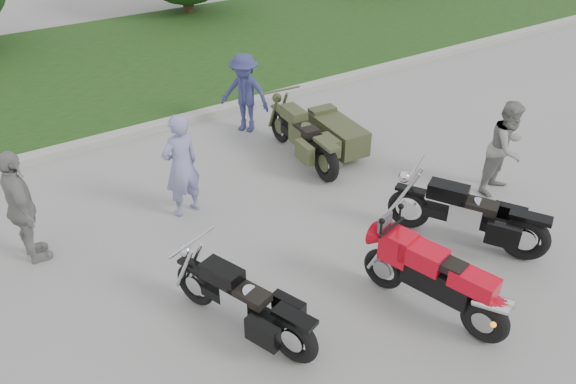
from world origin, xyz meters
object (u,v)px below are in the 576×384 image
cruiser_left (248,306)px  person_grey (507,148)px  cruiser_right (473,218)px  person_back (22,208)px  cruiser_sidecar (324,136)px  person_stripe (181,166)px  person_denim (245,93)px  sportbike_red (437,279)px

cruiser_left → person_grey: 5.21m
cruiser_right → person_back: size_ratio=1.24×
cruiser_left → cruiser_sidecar: (3.38, 3.06, -0.00)m
person_stripe → person_grey: (4.72, -2.30, -0.05)m
cruiser_left → cruiser_right: bearing=-24.2°
cruiser_sidecar → cruiser_left: bearing=-133.2°
cruiser_left → person_grey: (5.18, 0.49, 0.37)m
cruiser_right → person_denim: bearing=70.0°
person_grey → person_stripe: bearing=143.2°
cruiser_left → cruiser_sidecar: size_ratio=0.88×
sportbike_red → person_stripe: 4.13m
cruiser_sidecar → person_stripe: 2.97m
person_stripe → person_back: person_back is taller
sportbike_red → cruiser_sidecar: sportbike_red is taller
cruiser_left → person_denim: person_denim is taller
cruiser_left → cruiser_sidecar: bearing=22.0°
person_grey → person_denim: same height
sportbike_red → person_denim: person_denim is taller
sportbike_red → cruiser_right: 1.66m
cruiser_sidecar → person_stripe: bearing=-170.1°
cruiser_sidecar → person_back: bearing=-173.6°
sportbike_red → cruiser_sidecar: bearing=57.1°
cruiser_sidecar → person_grey: bearing=-50.2°
cruiser_left → sportbike_red: bearing=-45.2°
sportbike_red → person_back: bearing=120.0°
cruiser_sidecar → person_denim: 1.94m
cruiser_left → person_back: (-1.83, 2.91, 0.43)m
sportbike_red → person_grey: person_grey is taller
cruiser_sidecar → person_grey: person_grey is taller
person_stripe → person_denim: 3.07m
cruiser_left → person_stripe: person_stripe is taller
sportbike_red → person_denim: 5.86m
cruiser_right → cruiser_sidecar: size_ratio=0.89×
cruiser_sidecar → person_denim: (-0.65, 1.78, 0.37)m
cruiser_right → person_grey: person_grey is taller
person_grey → person_back: (-7.00, 2.42, 0.05)m
cruiser_sidecar → person_grey: 3.15m
cruiser_left → cruiser_right: 3.60m
sportbike_red → person_stripe: size_ratio=1.16×
cruiser_left → person_stripe: bearing=60.7°
sportbike_red → cruiser_right: sportbike_red is taller
sportbike_red → cruiser_right: size_ratio=0.94×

